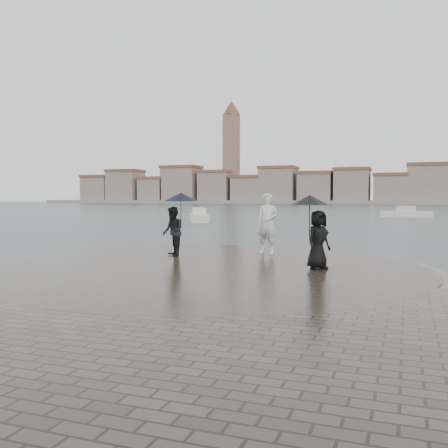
% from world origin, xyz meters
% --- Properties ---
extents(ground, '(400.00, 400.00, 0.00)m').
position_xyz_m(ground, '(0.00, 0.00, 0.00)').
color(ground, '#2B3835').
rests_on(ground, ground).
extents(kerb_ring, '(12.50, 12.50, 0.32)m').
position_xyz_m(kerb_ring, '(0.00, 3.50, 0.16)').
color(kerb_ring, gray).
rests_on(kerb_ring, ground).
extents(quay_tip, '(11.90, 11.90, 0.36)m').
position_xyz_m(quay_tip, '(0.00, 3.50, 0.18)').
color(quay_tip, '#2D261E').
rests_on(quay_tip, ground).
extents(statue, '(0.77, 0.54, 2.03)m').
position_xyz_m(statue, '(0.77, 6.93, 1.38)').
color(statue, silver).
rests_on(statue, quay_tip).
extents(visitor_left, '(1.30, 1.16, 2.04)m').
position_xyz_m(visitor_left, '(-1.84, 5.27, 1.52)').
color(visitor_left, black).
rests_on(visitor_left, quay_tip).
extents(visitor_right, '(1.18, 1.07, 1.95)m').
position_xyz_m(visitor_right, '(2.88, 3.94, 1.48)').
color(visitor_right, black).
rests_on(visitor_right, quay_tip).
extents(far_skyline, '(260.00, 20.00, 37.00)m').
position_xyz_m(far_skyline, '(-6.29, 160.71, 5.61)').
color(far_skyline, gray).
rests_on(far_skyline, ground).
extents(boats, '(43.07, 20.72, 1.50)m').
position_xyz_m(boats, '(5.85, 42.34, 0.38)').
color(boats, silver).
rests_on(boats, ground).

